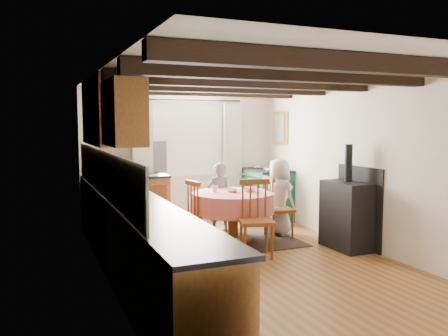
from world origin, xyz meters
name	(u,v)px	position (x,y,z in m)	size (l,w,h in m)	color
floor	(248,261)	(0.00, 0.00, 0.00)	(3.60, 5.50, 0.00)	#976127
ceiling	(249,74)	(0.00, 0.00, 2.40)	(3.60, 5.50, 0.00)	white
wall_back	(182,156)	(0.00, 2.75, 1.20)	(3.60, 0.00, 2.40)	silver
wall_front	(412,204)	(0.00, -2.75, 1.20)	(3.60, 0.00, 2.40)	silver
wall_left	(105,176)	(-1.80, 0.00, 1.20)	(0.00, 5.50, 2.40)	silver
wall_right	(362,165)	(1.80, 0.00, 1.20)	(0.00, 5.50, 2.40)	silver
beam_a	(351,63)	(0.00, -2.00, 2.31)	(3.60, 0.16, 0.16)	black
beam_b	(290,74)	(0.00, -1.00, 2.31)	(3.60, 0.16, 0.16)	black
beam_c	(249,82)	(0.00, 0.00, 2.31)	(3.60, 0.16, 0.16)	black
beam_d	(219,87)	(0.00, 1.00, 2.31)	(3.60, 0.16, 0.16)	black
beam_e	(196,91)	(0.00, 2.00, 2.31)	(3.60, 0.16, 0.16)	black
splash_left	(102,173)	(-1.78, 0.30, 1.20)	(0.02, 4.50, 0.55)	beige
splash_back	(127,157)	(-1.00, 2.73, 1.20)	(1.40, 0.02, 0.55)	beige
base_cabinet_left	(132,239)	(-1.50, 0.00, 0.44)	(0.60, 5.30, 0.88)	#96612B
base_cabinet_back	(129,204)	(-1.05, 2.45, 0.44)	(1.30, 0.60, 0.88)	#96612B
worktop_left	(133,200)	(-1.48, 0.00, 0.90)	(0.64, 5.30, 0.04)	black
worktop_back	(128,177)	(-1.05, 2.43, 0.90)	(1.30, 0.64, 0.04)	black
wall_cabinet_glass	(102,111)	(-1.63, 1.20, 1.95)	(0.34, 1.80, 0.90)	#96612B
wall_cabinet_solid	(124,113)	(-1.63, -0.30, 1.90)	(0.34, 0.90, 0.70)	#96612B
window_frame	(188,134)	(0.10, 2.73, 1.60)	(1.34, 0.03, 1.54)	white
window_pane	(187,134)	(0.10, 2.74, 1.60)	(1.20, 0.01, 1.40)	white
curtain_left	(143,163)	(-0.75, 2.65, 1.10)	(0.35, 0.10, 2.10)	beige
curtain_right	(232,160)	(0.95, 2.65, 1.10)	(0.35, 0.10, 2.10)	beige
curtain_rod	(189,100)	(0.10, 2.65, 2.20)	(0.03, 0.03, 2.00)	black
wall_picture	(280,128)	(1.77, 2.30, 1.70)	(0.04, 0.50, 0.60)	gold
wall_plate	(236,128)	(1.05, 2.72, 1.70)	(0.30, 0.30, 0.02)	silver
rug	(233,241)	(0.24, 1.03, 0.01)	(1.90, 1.48, 0.01)	black
dining_table	(233,217)	(0.24, 1.03, 0.37)	(1.24, 1.24, 0.75)	#DF7578
chair_near	(256,219)	(0.20, 0.15, 0.52)	(0.44, 0.46, 1.04)	brown
chair_left	(183,215)	(-0.57, 0.98, 0.48)	(0.41, 0.43, 0.97)	brown
chair_right	(279,207)	(0.98, 0.93, 0.49)	(0.42, 0.44, 0.98)	brown
aga_range	(266,194)	(1.47, 2.29, 0.48)	(0.68, 1.04, 0.96)	#114B2E
cast_iron_stove	(348,197)	(1.58, 0.02, 0.75)	(0.45, 0.75, 1.50)	black
child_far	(219,198)	(0.27, 1.65, 0.58)	(0.42, 0.28, 1.16)	slate
child_right	(279,197)	(1.10, 1.13, 0.61)	(0.60, 0.39, 1.23)	silver
bowl_a	(232,191)	(0.25, 1.08, 0.77)	(0.19, 0.19, 0.05)	silver
bowl_b	(250,189)	(0.52, 1.02, 0.78)	(0.21, 0.21, 0.07)	silver
cup	(215,189)	(0.01, 1.19, 0.80)	(0.10, 0.10, 0.10)	silver
canister_tall	(109,169)	(-1.35, 2.52, 1.04)	(0.14, 0.14, 0.23)	#262628
canister_wide	(134,170)	(-0.95, 2.42, 1.01)	(0.17, 0.17, 0.19)	#262628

